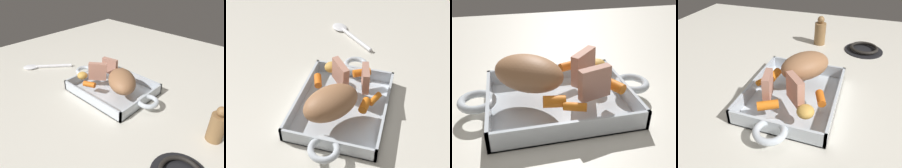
{
  "view_description": "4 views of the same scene",
  "coord_description": "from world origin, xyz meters",
  "views": [
    {
      "loc": [
        -0.5,
        0.53,
        0.48
      ],
      "look_at": [
        -0.02,
        0.02,
        0.05
      ],
      "focal_mm": 33.86,
      "sensor_mm": 36.0,
      "label": 1
    },
    {
      "loc": [
        -0.58,
        -0.15,
        0.6
      ],
      "look_at": [
        0.02,
        0.02,
        0.08
      ],
      "focal_mm": 47.19,
      "sensor_mm": 36.0,
      "label": 2
    },
    {
      "loc": [
        -0.1,
        -0.49,
        0.33
      ],
      "look_at": [
        0.01,
        -0.02,
        0.06
      ],
      "focal_mm": 42.88,
      "sensor_mm": 36.0,
      "label": 3
    },
    {
      "loc": [
        0.49,
        0.16,
        0.4
      ],
      "look_at": [
        0.01,
        -0.01,
        0.06
      ],
      "focal_mm": 35.49,
      "sensor_mm": 36.0,
      "label": 4
    }
  ],
  "objects": [
    {
      "name": "ground_plane",
      "position": [
        0.0,
        0.0,
        0.0
      ],
      "size": [
        1.67,
        1.67,
        0.0
      ],
      "primitive_type": "plane",
      "color": "silver"
    },
    {
      "name": "roasting_dish",
      "position": [
        0.0,
        0.0,
        0.01
      ],
      "size": [
        0.42,
        0.25,
        0.04
      ],
      "color": "silver",
      "rests_on": "ground_plane"
    },
    {
      "name": "pork_roast",
      "position": [
        -0.06,
        0.01,
        0.08
      ],
      "size": [
        0.19,
        0.17,
        0.07
      ],
      "primitive_type": "ellipsoid",
      "rotation": [
        0.0,
        0.0,
        2.49
      ],
      "color": "#9B6945",
      "rests_on": "roasting_dish"
    },
    {
      "name": "roast_slice_outer",
      "position": [
        0.06,
        0.02,
        0.08
      ],
      "size": [
        0.07,
        0.06,
        0.08
      ],
      "primitive_type": "cube",
      "rotation": [
        0.05,
        0.0,
        5.44
      ],
      "color": "tan",
      "rests_on": "roasting_dish"
    },
    {
      "name": "roast_slice_thick",
      "position": [
        0.06,
        -0.05,
        0.08
      ],
      "size": [
        0.07,
        0.03,
        0.07
      ],
      "primitive_type": "cube",
      "rotation": [
        -0.03,
        0.0,
        1.81
      ],
      "color": "tan",
      "rests_on": "roasting_dish"
    },
    {
      "name": "baby_carrot_northeast",
      "position": [
        0.01,
        -0.09,
        0.05
      ],
      "size": [
        0.05,
        0.03,
        0.02
      ],
      "primitive_type": "cylinder",
      "rotation": [
        1.63,
        0.0,
        4.3
      ],
      "color": "orange",
      "rests_on": "roasting_dish"
    },
    {
      "name": "baby_carrot_southwest",
      "position": [
        0.04,
        0.09,
        0.05
      ],
      "size": [
        0.05,
        0.04,
        0.02
      ],
      "primitive_type": "cylinder",
      "rotation": [
        1.6,
        0.0,
        1.94
      ],
      "color": "orange",
      "rests_on": "roasting_dish"
    },
    {
      "name": "baby_carrot_long",
      "position": [
        0.11,
        -0.03,
        0.05
      ],
      "size": [
        0.05,
        0.06,
        0.02
      ],
      "primitive_type": "cylinder",
      "rotation": [
        1.59,
        0.0,
        0.51
      ],
      "color": "orange",
      "rests_on": "roasting_dish"
    },
    {
      "name": "baby_carrot_southeast",
      "position": [
        -0.02,
        -0.07,
        0.05
      ],
      "size": [
        0.05,
        0.03,
        0.03
      ],
      "primitive_type": "cylinder",
      "rotation": [
        1.62,
        0.0,
        1.48
      ],
      "color": "orange",
      "rests_on": "roasting_dish"
    },
    {
      "name": "potato_golden_large",
      "position": [
        0.11,
        0.06,
        0.06
      ],
      "size": [
        0.06,
        0.06,
        0.03
      ],
      "primitive_type": "ellipsoid",
      "rotation": [
        0.0,
        0.0,
        2.6
      ],
      "color": "gold",
      "rests_on": "roasting_dish"
    },
    {
      "name": "serving_spoon",
      "position": [
        0.4,
        0.09,
        0.01
      ],
      "size": [
        0.18,
        0.2,
        0.02
      ],
      "rotation": [
        0.0,
        0.0,
        0.85
      ],
      "color": "white",
      "rests_on": "ground_plane"
    }
  ]
}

